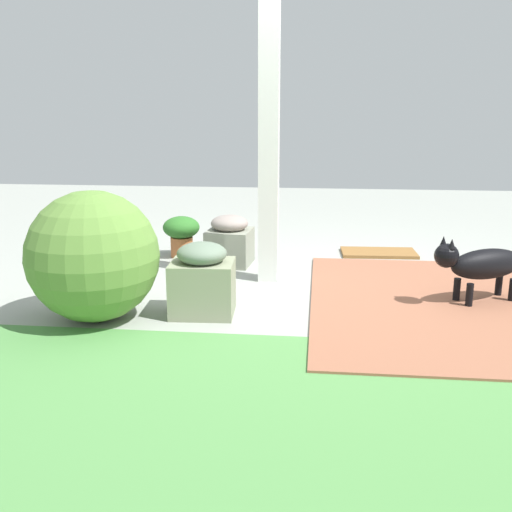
{
  "coord_description": "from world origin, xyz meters",
  "views": [
    {
      "loc": [
        -0.08,
        4.3,
        1.32
      ],
      "look_at": [
        0.35,
        0.29,
        0.32
      ],
      "focal_mm": 41.0,
      "sensor_mm": 36.0,
      "label": 1
    }
  ],
  "objects_px": {
    "terracotta_pot_broad": "(181,232)",
    "dog": "(481,264)",
    "doormat": "(379,253)",
    "porch_pillar": "(269,117)",
    "stone_planter_nearest": "(230,241)",
    "stone_planter_mid": "(202,280)",
    "round_shrub": "(93,256)"
  },
  "relations": [
    {
      "from": "stone_planter_mid",
      "to": "dog",
      "type": "height_order",
      "value": "dog"
    },
    {
      "from": "dog",
      "to": "doormat",
      "type": "height_order",
      "value": "dog"
    },
    {
      "from": "doormat",
      "to": "stone_planter_mid",
      "type": "bearing_deg",
      "value": 53.94
    },
    {
      "from": "round_shrub",
      "to": "dog",
      "type": "distance_m",
      "value": 2.63
    },
    {
      "from": "stone_planter_nearest",
      "to": "doormat",
      "type": "bearing_deg",
      "value": -159.25
    },
    {
      "from": "stone_planter_mid",
      "to": "doormat",
      "type": "xyz_separation_m",
      "value": [
        -1.33,
        -1.83,
        -0.22
      ]
    },
    {
      "from": "stone_planter_nearest",
      "to": "porch_pillar",
      "type": "bearing_deg",
      "value": 130.12
    },
    {
      "from": "round_shrub",
      "to": "doormat",
      "type": "relative_size",
      "value": 1.21
    },
    {
      "from": "stone_planter_mid",
      "to": "dog",
      "type": "xyz_separation_m",
      "value": [
        -1.89,
        -0.43,
        0.05
      ]
    },
    {
      "from": "porch_pillar",
      "to": "dog",
      "type": "bearing_deg",
      "value": 164.07
    },
    {
      "from": "stone_planter_mid",
      "to": "round_shrub",
      "type": "relative_size",
      "value": 0.58
    },
    {
      "from": "porch_pillar",
      "to": "stone_planter_mid",
      "type": "bearing_deg",
      "value": 67.18
    },
    {
      "from": "porch_pillar",
      "to": "round_shrub",
      "type": "xyz_separation_m",
      "value": [
        1.03,
        1.04,
        -0.86
      ]
    },
    {
      "from": "porch_pillar",
      "to": "stone_planter_mid",
      "type": "distance_m",
      "value": 1.4
    },
    {
      "from": "round_shrub",
      "to": "dog",
      "type": "xyz_separation_m",
      "value": [
        -2.56,
        -0.6,
        -0.13
      ]
    },
    {
      "from": "terracotta_pot_broad",
      "to": "dog",
      "type": "xyz_separation_m",
      "value": [
        -2.39,
        1.11,
        0.06
      ]
    },
    {
      "from": "stone_planter_nearest",
      "to": "round_shrub",
      "type": "relative_size",
      "value": 0.52
    },
    {
      "from": "stone_planter_mid",
      "to": "dog",
      "type": "relative_size",
      "value": 0.7
    },
    {
      "from": "stone_planter_nearest",
      "to": "stone_planter_mid",
      "type": "bearing_deg",
      "value": 90.83
    },
    {
      "from": "terracotta_pot_broad",
      "to": "stone_planter_nearest",
      "type": "bearing_deg",
      "value": 155.43
    },
    {
      "from": "stone_planter_nearest",
      "to": "stone_planter_mid",
      "type": "distance_m",
      "value": 1.32
    },
    {
      "from": "porch_pillar",
      "to": "terracotta_pot_broad",
      "type": "relative_size",
      "value": 6.74
    },
    {
      "from": "terracotta_pot_broad",
      "to": "doormat",
      "type": "distance_m",
      "value": 1.87
    },
    {
      "from": "stone_planter_nearest",
      "to": "stone_planter_mid",
      "type": "relative_size",
      "value": 0.9
    },
    {
      "from": "stone_planter_mid",
      "to": "doormat",
      "type": "distance_m",
      "value": 2.27
    },
    {
      "from": "round_shrub",
      "to": "terracotta_pot_broad",
      "type": "relative_size",
      "value": 2.22
    },
    {
      "from": "stone_planter_mid",
      "to": "doormat",
      "type": "height_order",
      "value": "stone_planter_mid"
    },
    {
      "from": "stone_planter_nearest",
      "to": "stone_planter_mid",
      "type": "height_order",
      "value": "stone_planter_mid"
    },
    {
      "from": "terracotta_pot_broad",
      "to": "dog",
      "type": "height_order",
      "value": "dog"
    },
    {
      "from": "stone_planter_mid",
      "to": "terracotta_pot_broad",
      "type": "distance_m",
      "value": 1.62
    },
    {
      "from": "porch_pillar",
      "to": "dog",
      "type": "height_order",
      "value": "porch_pillar"
    },
    {
      "from": "stone_planter_nearest",
      "to": "stone_planter_mid",
      "type": "xyz_separation_m",
      "value": [
        -0.02,
        1.32,
        0.03
      ]
    }
  ]
}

